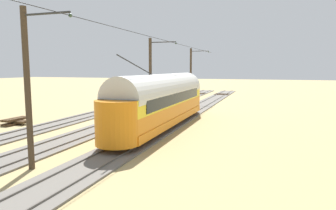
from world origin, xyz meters
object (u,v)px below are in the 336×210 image
Objects in this scene: catenary_pole_mid_far at (29,87)px; track_end_bumper at (133,102)px; vintage_streetcar at (163,100)px; catenary_pole_mid_near at (151,77)px; spare_tie_stack at (16,121)px; catenary_pole_foreground at (191,74)px.

track_end_bumper is (6.47, -24.76, -3.52)m from catenary_pole_mid_far.
catenary_pole_mid_far is 25.83m from track_end_bumper.
catenary_pole_mid_near reaches higher than vintage_streetcar.
track_end_bumper is at bearing -75.35° from catenary_pole_mid_far.
catenary_pole_mid_near is 3.14× the size of spare_tie_stack.
catenary_pole_mid_far is at bearing 78.26° from vintage_streetcar.
track_end_bumper is (-3.49, -15.90, 0.13)m from spare_tie_stack.
track_end_bumper is at bearing 40.66° from catenary_pole_foreground.
vintage_streetcar is at bearing -101.74° from catenary_pole_mid_far.
catenary_pole_mid_near is (2.41, -3.54, 1.65)m from vintage_streetcar.
catenary_pole_foreground reaches higher than vintage_streetcar.
spare_tie_stack is (9.96, 6.29, -3.65)m from catenary_pole_mid_near.
catenary_pole_foreground and catenary_pole_mid_far have the same top height.
vintage_streetcar is 4.60m from catenary_pole_mid_near.
vintage_streetcar is 18.93m from catenary_pole_foreground.
catenary_pole_foreground is at bearing -139.34° from track_end_bumper.
spare_tie_stack is (12.38, 2.75, -1.99)m from vintage_streetcar.
catenary_pole_mid_near is at bearing -55.75° from vintage_streetcar.
catenary_pole_mid_near is at bearing -90.00° from catenary_pole_mid_far.
catenary_pole_foreground is 3.14× the size of spare_tie_stack.
catenary_pole_foreground is at bearing -82.65° from vintage_streetcar.
track_end_bumper is at bearing -56.01° from catenary_pole_mid_near.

